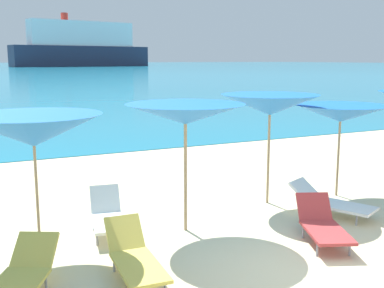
{
  "coord_description": "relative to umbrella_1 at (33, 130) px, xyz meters",
  "views": [
    {
      "loc": [
        -4.37,
        -4.82,
        3.01
      ],
      "look_at": [
        0.07,
        4.34,
        1.2
      ],
      "focal_mm": 44.76,
      "sensor_mm": 36.0,
      "label": 1
    }
  ],
  "objects": [
    {
      "name": "lounge_chair_7",
      "position": [
        -0.42,
        -1.24,
        -1.68
      ],
      "size": [
        1.26,
        1.69,
        0.6
      ],
      "rotation": [
        0.0,
        0.0,
        -0.48
      ],
      "color": "#D8BF4C",
      "rests_on": "ground_plane"
    },
    {
      "name": "lounge_chair_6",
      "position": [
        1.23,
        0.51,
        -1.64
      ],
      "size": [
        0.76,
        1.4,
        0.73
      ],
      "rotation": [
        0.0,
        0.0,
        -0.17
      ],
      "color": "white",
      "rests_on": "ground_plane"
    },
    {
      "name": "lounge_chair_5",
      "position": [
        5.42,
        -0.42,
        -1.69
      ],
      "size": [
        1.24,
        1.74,
        0.59
      ],
      "rotation": [
        0.0,
        0.0,
        0.43
      ],
      "color": "white",
      "rests_on": "ground_plane"
    },
    {
      "name": "umbrella_4",
      "position": [
        6.49,
        0.59,
        -0.13
      ],
      "size": [
        2.15,
        2.15,
        2.03
      ],
      "color": "#9E7F59",
      "rests_on": "ground_plane"
    },
    {
      "name": "umbrella_3",
      "position": [
        4.78,
        0.8,
        0.11
      ],
      "size": [
        2.06,
        2.06,
        2.3
      ],
      "color": "#9E7F59",
      "rests_on": "ground_plane"
    },
    {
      "name": "umbrella_2",
      "position": [
        2.52,
        0.06,
        0.11
      ],
      "size": [
        2.17,
        2.17,
        2.26
      ],
      "color": "#9E7F59",
      "rests_on": "ground_plane"
    },
    {
      "name": "cruise_ship",
      "position": [
        47.11,
        198.42,
        6.3
      ],
      "size": [
        60.3,
        20.18,
        21.68
      ],
      "rotation": [
        0.0,
        0.0,
        0.2
      ],
      "color": "#262D47",
      "rests_on": "ocean_water"
    },
    {
      "name": "ground_plane",
      "position": [
        3.44,
        7.5,
        -2.12
      ],
      "size": [
        50.0,
        100.0,
        0.3
      ],
      "primitive_type": "cube",
      "color": "beige"
    },
    {
      "name": "umbrella_1",
      "position": [
        0.0,
        0.0,
        0.0
      ],
      "size": [
        2.18,
        2.18,
        2.21
      ],
      "color": "#9E7F59",
      "rests_on": "ground_plane"
    },
    {
      "name": "lounge_chair_1",
      "position": [
        1.1,
        -1.27,
        -1.68
      ],
      "size": [
        0.65,
        1.62,
        0.66
      ],
      "rotation": [
        0.0,
        0.0,
        -0.06
      ],
      "color": "#D8BF4C",
      "rests_on": "ground_plane"
    },
    {
      "name": "lounge_chair_2",
      "position": [
        4.3,
        -1.46,
        -1.65
      ],
      "size": [
        1.09,
        1.54,
        0.68
      ],
      "rotation": [
        0.0,
        0.0,
        -0.39
      ],
      "color": "#A53333",
      "rests_on": "ground_plane"
    }
  ]
}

